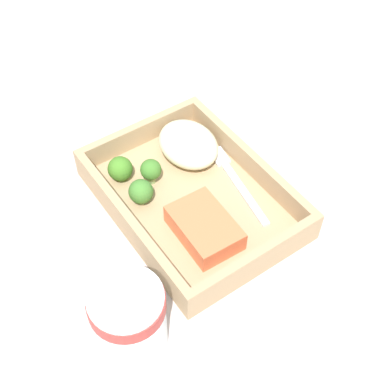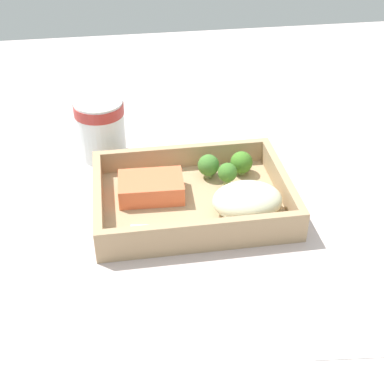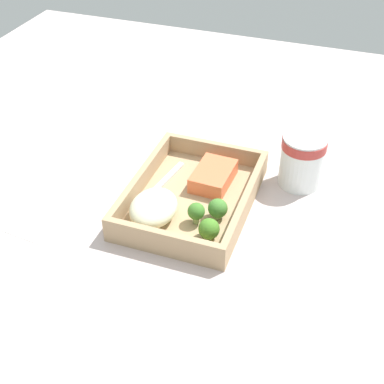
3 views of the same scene
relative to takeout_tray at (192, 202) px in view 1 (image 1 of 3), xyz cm
name	(u,v)px [view 1 (image 1 of 3)]	position (x,y,z in cm)	size (l,w,h in cm)	color
ground_plane	(192,209)	(0.00, 0.00, -1.60)	(160.00, 160.00, 2.00)	#C0AFAD
takeout_tray	(192,202)	(0.00, 0.00, 0.00)	(28.84, 21.18, 1.20)	tan
tray_rim	(192,191)	(0.00, 0.00, 2.40)	(28.84, 21.18, 3.61)	tan
salmon_fillet	(204,228)	(-5.92, 2.15, 2.10)	(9.72, 6.62, 3.00)	#EF6D43
mashed_potatoes	(188,144)	(7.33, -4.42, 2.89)	(10.15, 8.01, 4.59)	beige
broccoli_floret_1	(151,170)	(5.97, 2.89, 3.00)	(3.01, 3.01, 4.03)	#7F9A5D
broccoli_floret_2	(141,192)	(3.57, 5.98, 2.68)	(3.44, 3.44, 3.87)	#80995D
broccoli_floret_3	(120,169)	(8.96, 6.16, 2.58)	(3.57, 3.57, 3.83)	#81A85A
fork	(235,180)	(-0.70, -7.05, 0.82)	(15.85, 4.34, 0.44)	silver
paper_cup	(129,318)	(-12.95, 17.26, 5.13)	(8.31, 8.31, 10.25)	white
receipt_slip	(264,89)	(13.91, -24.80, -0.48)	(9.05, 11.04, 0.24)	white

